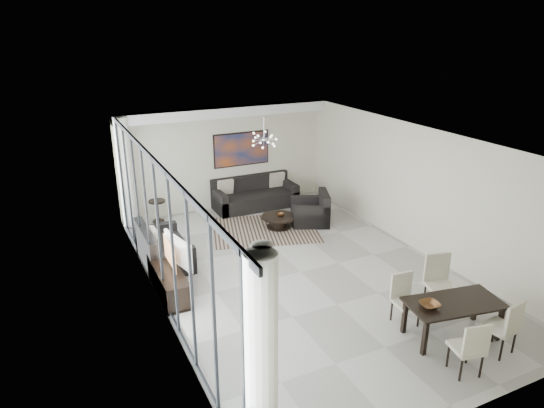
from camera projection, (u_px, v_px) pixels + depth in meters
room_shell at (321, 205)px, 10.08m from camera, size 6.00×9.00×2.90m
window_wall at (163, 232)px, 8.73m from camera, size 0.37×8.95×2.90m
soffit at (226, 112)px, 13.07m from camera, size 5.98×0.40×0.26m
painting at (242, 149)px, 13.81m from camera, size 1.68×0.04×0.98m
chandelier at (264, 140)px, 11.82m from camera, size 0.66×0.66×0.71m
rug at (265, 230)px, 12.53m from camera, size 3.13×2.72×0.01m
coffee_table at (279, 221)px, 12.61m from camera, size 0.91×0.91×0.32m
bowl_coffee at (280, 214)px, 12.59m from camera, size 0.22×0.22×0.07m
sofa_main at (255, 197)px, 14.03m from camera, size 2.39×0.98×0.87m
loveseat at (162, 251)px, 10.71m from camera, size 0.96×1.70×0.85m
armchair at (311, 213)px, 12.89m from camera, size 1.26×1.29×0.84m
side_table at (157, 207)px, 12.92m from camera, size 0.44×0.44×0.60m
tv_console at (168, 281)px, 9.51m from camera, size 0.47×1.66×0.52m
television at (173, 252)px, 9.44m from camera, size 0.36×1.04×0.60m
dining_table at (454, 307)px, 8.06m from camera, size 1.71×1.06×0.66m
dining_chair_sw at (471, 346)px, 7.14m from camera, size 0.51×0.51×0.94m
dining_chair_se at (507, 324)px, 7.61m from camera, size 0.51×0.51×0.98m
dining_chair_nw at (404, 295)px, 8.50m from camera, size 0.46×0.46×0.92m
dining_chair_ne at (439, 278)px, 8.89m from camera, size 0.60×0.60×1.07m
bowl_dining at (430, 305)px, 7.87m from camera, size 0.35×0.35×0.08m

